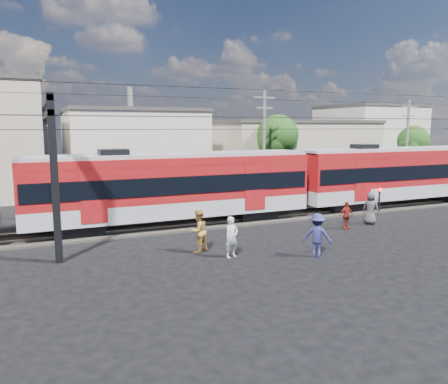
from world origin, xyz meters
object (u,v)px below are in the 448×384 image
(car_silver, at_px, (424,182))
(pedestrian_c, at_px, (317,235))
(commuter_train, at_px, (176,185))
(pedestrian_a, at_px, (232,237))
(crossing_signal, at_px, (379,196))

(car_silver, bearing_deg, pedestrian_c, 109.11)
(commuter_train, height_order, car_silver, commuter_train)
(pedestrian_c, bearing_deg, car_silver, -107.40)
(commuter_train, xyz_separation_m, car_silver, (25.43, 5.54, -1.73))
(commuter_train, relative_size, pedestrian_c, 26.10)
(pedestrian_a, distance_m, crossing_signal, 13.40)
(commuter_train, distance_m, pedestrian_a, 6.90)
(commuter_train, xyz_separation_m, crossing_signal, (12.97, -2.08, -1.15))
(car_silver, bearing_deg, crossing_signal, 108.17)
(crossing_signal, bearing_deg, car_silver, 31.47)
(pedestrian_c, xyz_separation_m, crossing_signal, (9.12, 6.07, 0.29))
(commuter_train, height_order, pedestrian_c, commuter_train)
(pedestrian_a, bearing_deg, commuter_train, 78.68)
(pedestrian_a, xyz_separation_m, car_silver, (25.02, 12.26, -0.23))
(pedestrian_a, height_order, crossing_signal, crossing_signal)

